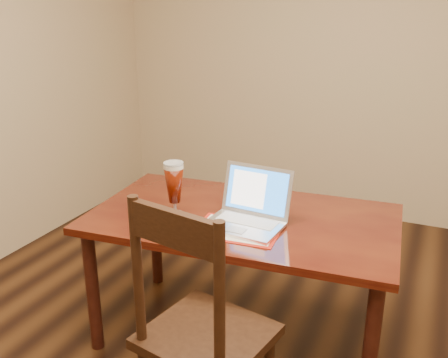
% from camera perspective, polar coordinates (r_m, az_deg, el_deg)
% --- Properties ---
extents(dining_table, '(1.60, 0.98, 1.00)m').
position_cam_1_polar(dining_table, '(2.57, 1.89, -5.74)').
color(dining_table, '#521B0B').
rests_on(dining_table, ground).
extents(dining_chair, '(0.54, 0.52, 1.10)m').
position_cam_1_polar(dining_chair, '(2.05, -2.61, -17.21)').
color(dining_chair, '#321B0E').
rests_on(dining_chair, ground).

